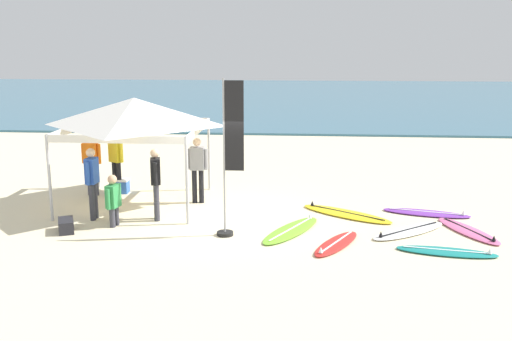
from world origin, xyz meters
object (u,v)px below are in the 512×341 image
(banner_flag, at_px, (230,165))
(surfboard_purple, at_px, (427,213))
(surfboard_red, at_px, (336,244))
(surfboard_teal, at_px, (447,252))
(person_orange, at_px, (92,160))
(person_blue, at_px, (92,179))
(gear_bag_near_tent, at_px, (66,226))
(cooler_box, at_px, (120,186))
(surfboard_white, at_px, (409,231))
(person_grey, at_px, (197,166))
(person_green, at_px, (113,198))
(surfboard_yellow, at_px, (346,214))
(canopy_tent, at_px, (135,112))
(surfboard_lime, at_px, (291,230))
(person_black, at_px, (156,179))
(person_yellow, at_px, (116,158))
(surfboard_pink, at_px, (468,231))

(banner_flag, bearing_deg, surfboard_purple, 23.01)
(surfboard_red, bearing_deg, surfboard_teal, -7.96)
(person_orange, height_order, person_blue, same)
(person_blue, height_order, gear_bag_near_tent, person_blue)
(surfboard_red, xyz_separation_m, cooler_box, (-5.78, 3.88, 0.16))
(surfboard_white, bearing_deg, person_grey, 157.84)
(surfboard_red, xyz_separation_m, person_green, (-4.99, 0.91, 0.62))
(surfboard_yellow, relative_size, person_blue, 1.39)
(canopy_tent, xyz_separation_m, surfboard_red, (4.96, -2.82, -2.35))
(surfboard_teal, xyz_separation_m, surfboard_yellow, (-1.82, 2.50, -0.00))
(surfboard_purple, bearing_deg, surfboard_lime, -154.14)
(person_green, bearing_deg, surfboard_teal, -9.66)
(person_blue, relative_size, person_black, 1.00)
(surfboard_teal, height_order, cooler_box, cooler_box)
(surfboard_yellow, xyz_separation_m, gear_bag_near_tent, (-6.29, -1.76, 0.10))
(surfboard_teal, height_order, surfboard_lime, same)
(surfboard_lime, relative_size, cooler_box, 4.54)
(canopy_tent, relative_size, surfboard_purple, 1.56)
(surfboard_yellow, relative_size, surfboard_purple, 1.10)
(person_orange, relative_size, person_yellow, 1.00)
(surfboard_yellow, bearing_deg, banner_flag, -146.53)
(surfboard_pink, bearing_deg, banner_flag, -173.19)
(surfboard_teal, distance_m, banner_flag, 4.77)
(person_orange, relative_size, cooler_box, 3.42)
(surfboard_teal, distance_m, surfboard_purple, 2.72)
(canopy_tent, relative_size, person_grey, 1.96)
(surfboard_teal, height_order, banner_flag, banner_flag)
(surfboard_pink, bearing_deg, surfboard_white, -175.11)
(surfboard_pink, xyz_separation_m, surfboard_lime, (-3.91, -0.26, -0.00))
(surfboard_pink, relative_size, surfboard_yellow, 0.87)
(gear_bag_near_tent, bearing_deg, surfboard_teal, -5.20)
(person_grey, height_order, gear_bag_near_tent, person_grey)
(surfboard_red, relative_size, person_blue, 1.07)
(surfboard_white, xyz_separation_m, person_green, (-6.63, -0.06, 0.62))
(person_yellow, distance_m, person_green, 3.10)
(surfboard_purple, xyz_separation_m, gear_bag_near_tent, (-8.26, -1.98, 0.10))
(canopy_tent, distance_m, surfboard_teal, 8.14)
(surfboard_pink, xyz_separation_m, person_blue, (-8.59, 0.31, 0.95))
(person_yellow, relative_size, cooler_box, 3.42)
(surfboard_lime, height_order, person_grey, person_grey)
(surfboard_teal, distance_m, cooler_box, 9.00)
(surfboard_lime, relative_size, person_orange, 1.33)
(person_blue, distance_m, gear_bag_near_tent, 1.32)
(person_grey, bearing_deg, canopy_tent, -171.97)
(person_black, bearing_deg, person_green, -147.23)
(person_black, bearing_deg, banner_flag, -28.39)
(surfboard_teal, relative_size, cooler_box, 4.06)
(surfboard_white, bearing_deg, person_yellow, 158.82)
(banner_flag, bearing_deg, person_grey, 114.20)
(surfboard_red, bearing_deg, person_grey, 138.45)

